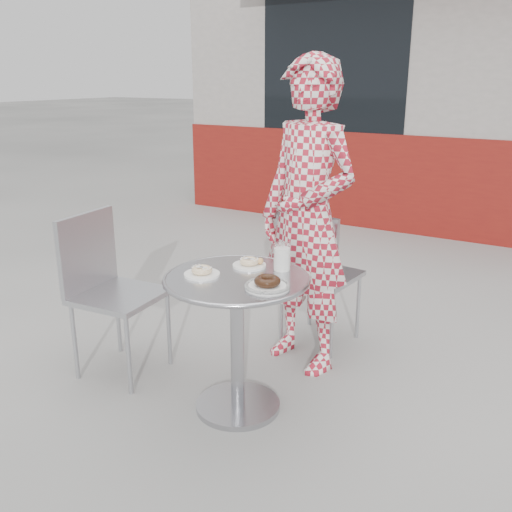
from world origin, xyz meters
The scene contains 10 objects.
ground centered at (0.00, 0.00, 0.00)m, with size 60.00×60.00×0.00m, color #9E9B97.
storefront centered at (0.00, 5.56, 1.49)m, with size 6.02×4.55×3.00m.
bistro_table centered at (-0.04, -0.05, 0.52)m, with size 0.68×0.68×0.69m.
chair_far centered at (-0.02, 0.83, 0.26)m, with size 0.43×0.44×0.84m.
chair_left centered at (-0.79, -0.06, 0.27)m, with size 0.45×0.45×0.88m.
seated_person centered at (0.02, 0.56, 0.84)m, with size 0.61×0.40×1.68m, color maroon.
plate_far centered at (-0.07, 0.11, 0.70)m, with size 0.16×0.16×0.04m.
plate_near centered at (-0.19, -0.11, 0.70)m, with size 0.17×0.17×0.04m.
plate_checker centered at (0.15, -0.10, 0.70)m, with size 0.20×0.20×0.05m.
milk_cup centered at (0.09, 0.14, 0.75)m, with size 0.08×0.08×0.13m.
Camera 1 is at (1.30, -2.11, 1.57)m, focal length 40.00 mm.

